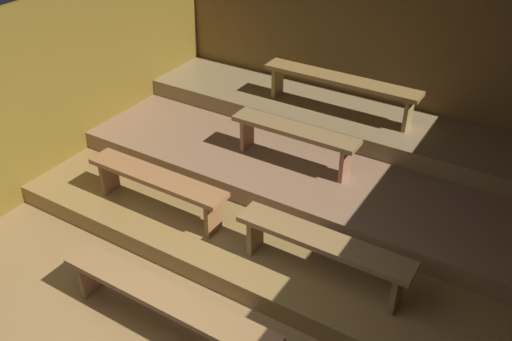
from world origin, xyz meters
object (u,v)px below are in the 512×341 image
Objects in this scene: bench_lower_right at (323,246)px; bench_middle_center at (295,135)px; bench_upper_center at (340,83)px; bench_floor_center at (167,302)px; bench_lower_left at (157,182)px.

bench_lower_right is 1.10× the size of bench_middle_center.
bench_upper_center reaches higher than bench_middle_center.
bench_upper_center is at bearing 90.75° from bench_floor_center.
bench_floor_center is 1.41× the size of bench_middle_center.
bench_floor_center is 1.55m from bench_lower_left.
bench_middle_center reaches higher than bench_lower_right.
bench_lower_left is 0.82× the size of bench_upper_center.
bench_upper_center is (-0.05, 3.54, 0.66)m from bench_floor_center.
bench_lower_right is at bearing -52.55° from bench_middle_center.
bench_lower_right is 1.69m from bench_middle_center.
bench_upper_center is (0.06, 1.08, 0.23)m from bench_middle_center.
bench_middle_center is at bearing 54.81° from bench_lower_left.
bench_lower_left is 1.64m from bench_middle_center.
bench_middle_center is 0.75× the size of bench_upper_center.
bench_lower_right is 2.63m from bench_upper_center.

